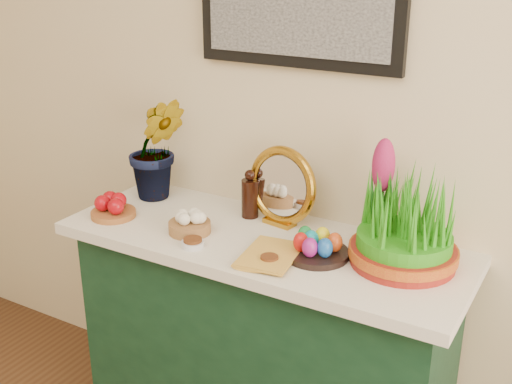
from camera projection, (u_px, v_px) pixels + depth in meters
sideboard at (263, 352)px, 2.34m from camera, size 1.30×0.45×0.85m
tablecloth at (263, 242)px, 2.18m from camera, size 1.40×0.55×0.04m
hyacinth_green at (156, 132)px, 2.42m from camera, size 0.35×0.34×0.53m
apple_bowl at (113, 208)px, 2.32m from camera, size 0.17×0.17×0.08m
garlic_basket at (189, 223)px, 2.20m from camera, size 0.16×0.16×0.08m
vinegar_cruet at (250, 196)px, 2.31m from camera, size 0.06×0.06×0.18m
mirror at (282, 187)px, 2.24m from camera, size 0.29×0.11×0.28m
book at (246, 250)px, 2.05m from camera, size 0.18×0.24×0.03m
spice_dish_left at (193, 243)px, 2.10m from camera, size 0.08×0.08×0.03m
spice_dish_right at (269, 261)px, 1.98m from camera, size 0.07×0.07×0.03m
egg_plate at (316, 247)px, 2.03m from camera, size 0.26×0.26×0.09m
hyacinth_pink at (381, 200)px, 2.04m from camera, size 0.11×0.11×0.37m
wheatgrass_sabzeh at (405, 228)px, 1.95m from camera, size 0.34×0.34×0.28m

